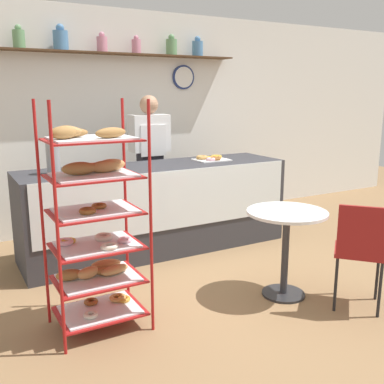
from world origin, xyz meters
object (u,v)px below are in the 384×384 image
Objects in this scene: cafe_table at (286,233)px; coffee_carafe at (53,156)px; person_worker at (150,160)px; donut_tray_counter at (211,158)px; cafe_chair at (361,246)px; pastry_rack at (94,220)px.

cafe_table is 2.27m from coffee_carafe.
donut_tray_counter is (0.51, -0.57, 0.05)m from person_worker.
coffee_carafe is at bearing 134.02° from cafe_table.
person_worker is 2.24× the size of cafe_table.
person_worker is at bearing 25.24° from coffee_carafe.
coffee_carafe is at bearing -0.09° from cafe_chair.
cafe_chair is at bearing -56.29° from cafe_table.
cafe_chair is 2.84m from coffee_carafe.
cafe_table is (1.55, -0.27, -0.26)m from pastry_rack.
donut_tray_counter is at bearing 0.88° from coffee_carafe.
pastry_rack reaches higher than cafe_chair.
cafe_table is at bearing -83.16° from person_worker.
donut_tray_counter is (-0.08, 2.10, 0.42)m from cafe_chair.
cafe_chair is (0.59, -2.67, -0.37)m from person_worker.
person_worker is at bearing 56.02° from pastry_rack.
cafe_chair reaches higher than cafe_table.
cafe_chair is at bearing -22.04° from pastry_rack.
donut_tray_counter is at bearing 36.70° from pastry_rack.
person_worker is 1.91× the size of cafe_chair.
pastry_rack is 1.59m from cafe_table.
cafe_table is (0.26, -2.18, -0.35)m from person_worker.
pastry_rack is 4.72× the size of coffee_carafe.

